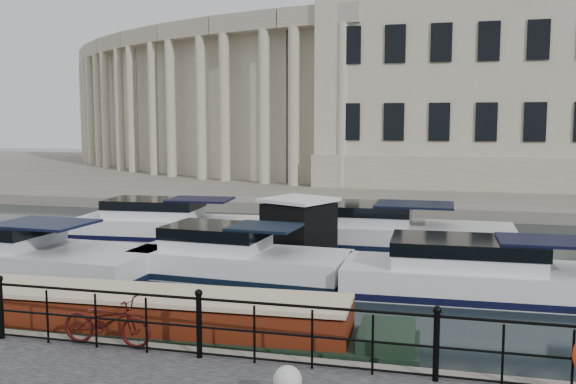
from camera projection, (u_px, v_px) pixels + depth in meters
The scene contains 8 objects.
ground_plane at pixel (241, 344), 13.37m from camera, with size 160.00×160.00×0.00m, color black.
far_bank at pixel (397, 175), 50.88m from camera, with size 120.00×42.00×0.55m, color #6B665B.
railing at pixel (199, 321), 11.07m from camera, with size 24.14×0.14×1.22m.
civic_building at pixel (380, 87), 46.24m from camera, with size 53.55×31.84×16.85m.
bicycle at pixel (107, 321), 11.69m from camera, with size 0.61×1.75×0.92m, color #3F0C0B.
narrowboat at pixel (100, 328), 13.30m from camera, with size 13.08×2.29×1.48m.
harbour_hut at pixel (299, 233), 21.18m from camera, with size 3.48×3.25×2.17m.
cabin_cruisers at pixel (254, 250), 21.27m from camera, with size 23.35×10.46×1.99m.
Camera 1 is at (4.15, -12.28, 4.66)m, focal length 40.00 mm.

